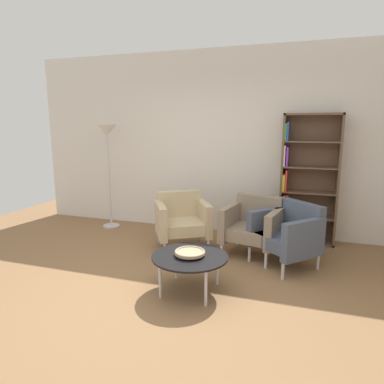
{
  "coord_description": "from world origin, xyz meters",
  "views": [
    {
      "loc": [
        1.32,
        -2.9,
        1.73
      ],
      "look_at": [
        0.11,
        0.84,
        0.95
      ],
      "focal_mm": 31.41,
      "sensor_mm": 36.0,
      "label": 1
    }
  ],
  "objects_px": {
    "coffee_table_low": "(190,258)",
    "decorative_bowl": "(190,252)",
    "bookshelf_tall": "(304,182)",
    "floor_lamp_torchiere": "(107,143)",
    "armchair_near_window": "(182,219)",
    "armchair_spare_guest": "(288,233)",
    "armchair_by_bookshelf": "(253,225)"
  },
  "relations": [
    {
      "from": "armchair_by_bookshelf",
      "to": "floor_lamp_torchiere",
      "type": "height_order",
      "value": "floor_lamp_torchiere"
    },
    {
      "from": "bookshelf_tall",
      "to": "floor_lamp_torchiere",
      "type": "distance_m",
      "value": 3.2
    },
    {
      "from": "coffee_table_low",
      "to": "decorative_bowl",
      "type": "bearing_deg",
      "value": 14.04
    },
    {
      "from": "floor_lamp_torchiere",
      "to": "coffee_table_low",
      "type": "bearing_deg",
      "value": -41.39
    },
    {
      "from": "armchair_near_window",
      "to": "floor_lamp_torchiere",
      "type": "height_order",
      "value": "floor_lamp_torchiere"
    },
    {
      "from": "coffee_table_low",
      "to": "armchair_spare_guest",
      "type": "xyz_separation_m",
      "value": [
        0.94,
        1.05,
        0.04
      ]
    },
    {
      "from": "coffee_table_low",
      "to": "decorative_bowl",
      "type": "relative_size",
      "value": 2.5
    },
    {
      "from": "armchair_spare_guest",
      "to": "floor_lamp_torchiere",
      "type": "bearing_deg",
      "value": -151.2
    },
    {
      "from": "bookshelf_tall",
      "to": "armchair_spare_guest",
      "type": "xyz_separation_m",
      "value": [
        -0.17,
        -0.97,
        -0.5
      ]
    },
    {
      "from": "decorative_bowl",
      "to": "armchair_by_bookshelf",
      "type": "bearing_deg",
      "value": 68.72
    },
    {
      "from": "decorative_bowl",
      "to": "armchair_near_window",
      "type": "xyz_separation_m",
      "value": [
        -0.53,
        1.23,
        -0.02
      ]
    },
    {
      "from": "bookshelf_tall",
      "to": "armchair_spare_guest",
      "type": "bearing_deg",
      "value": -99.94
    },
    {
      "from": "bookshelf_tall",
      "to": "armchair_spare_guest",
      "type": "relative_size",
      "value": 2.0
    },
    {
      "from": "decorative_bowl",
      "to": "bookshelf_tall",
      "type": "bearing_deg",
      "value": 61.1
    },
    {
      "from": "bookshelf_tall",
      "to": "decorative_bowl",
      "type": "xyz_separation_m",
      "value": [
        -1.11,
        -2.02,
        -0.48
      ]
    },
    {
      "from": "armchair_by_bookshelf",
      "to": "floor_lamp_torchiere",
      "type": "bearing_deg",
      "value": 179.93
    },
    {
      "from": "coffee_table_low",
      "to": "decorative_bowl",
      "type": "xyz_separation_m",
      "value": [
        0.0,
        0.0,
        0.06
      ]
    },
    {
      "from": "coffee_table_low",
      "to": "floor_lamp_torchiere",
      "type": "distance_m",
      "value": 2.92
    },
    {
      "from": "coffee_table_low",
      "to": "decorative_bowl",
      "type": "distance_m",
      "value": 0.06
    },
    {
      "from": "bookshelf_tall",
      "to": "decorative_bowl",
      "type": "height_order",
      "value": "bookshelf_tall"
    },
    {
      "from": "bookshelf_tall",
      "to": "armchair_by_bookshelf",
      "type": "distance_m",
      "value": 1.11
    },
    {
      "from": "armchair_near_window",
      "to": "armchair_spare_guest",
      "type": "distance_m",
      "value": 1.48
    },
    {
      "from": "bookshelf_tall",
      "to": "armchair_by_bookshelf",
      "type": "bearing_deg",
      "value": -129.23
    },
    {
      "from": "bookshelf_tall",
      "to": "armchair_near_window",
      "type": "xyz_separation_m",
      "value": [
        -1.64,
        -0.79,
        -0.5
      ]
    },
    {
      "from": "decorative_bowl",
      "to": "armchair_near_window",
      "type": "distance_m",
      "value": 1.34
    },
    {
      "from": "armchair_near_window",
      "to": "bookshelf_tall",
      "type": "bearing_deg",
      "value": -4.84
    },
    {
      "from": "coffee_table_low",
      "to": "armchair_by_bookshelf",
      "type": "height_order",
      "value": "armchair_by_bookshelf"
    },
    {
      "from": "bookshelf_tall",
      "to": "armchair_by_bookshelf",
      "type": "xyz_separation_m",
      "value": [
        -0.63,
        -0.77,
        -0.5
      ]
    },
    {
      "from": "armchair_by_bookshelf",
      "to": "armchair_near_window",
      "type": "distance_m",
      "value": 1.01
    },
    {
      "from": "decorative_bowl",
      "to": "armchair_by_bookshelf",
      "type": "relative_size",
      "value": 0.38
    },
    {
      "from": "armchair_by_bookshelf",
      "to": "decorative_bowl",
      "type": "bearing_deg",
      "value": -99.26
    },
    {
      "from": "coffee_table_low",
      "to": "armchair_near_window",
      "type": "bearing_deg",
      "value": 113.16
    }
  ]
}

